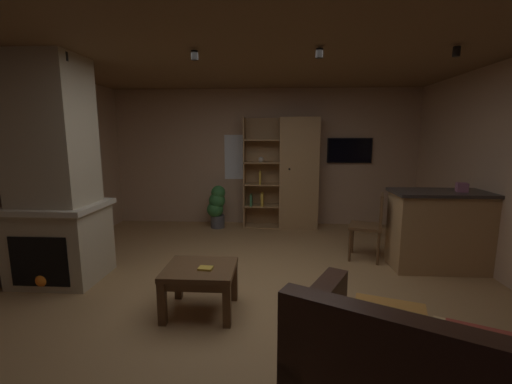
# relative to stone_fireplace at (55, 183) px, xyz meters

# --- Properties ---
(floor) EXTENTS (5.68, 6.02, 0.02)m
(floor) POSITION_rel_stone_fireplace_xyz_m (2.29, -0.27, -1.16)
(floor) COLOR #A37A4C
(floor) RESTS_ON ground
(wall_back) EXTENTS (5.80, 0.06, 2.54)m
(wall_back) POSITION_rel_stone_fireplace_xyz_m (2.29, 2.77, 0.12)
(wall_back) COLOR tan
(wall_back) RESTS_ON ground
(ceiling) EXTENTS (5.68, 6.02, 0.02)m
(ceiling) POSITION_rel_stone_fireplace_xyz_m (2.29, -0.27, 1.41)
(ceiling) COLOR brown
(window_pane_back) EXTENTS (0.56, 0.01, 0.84)m
(window_pane_back) POSITION_rel_stone_fireplace_xyz_m (1.81, 2.74, 0.13)
(window_pane_back) COLOR white
(stone_fireplace) EXTENTS (1.00, 0.84, 2.54)m
(stone_fireplace) POSITION_rel_stone_fireplace_xyz_m (0.00, 0.00, 0.00)
(stone_fireplace) COLOR #BCAD8E
(stone_fireplace) RESTS_ON ground
(bookshelf_cabinet) EXTENTS (1.35, 0.41, 2.01)m
(bookshelf_cabinet) POSITION_rel_stone_fireplace_xyz_m (2.84, 2.50, -0.15)
(bookshelf_cabinet) COLOR #A87F51
(bookshelf_cabinet) RESTS_ON ground
(kitchen_bar_counter) EXTENTS (1.39, 0.60, 1.01)m
(kitchen_bar_counter) POSITION_rel_stone_fireplace_xyz_m (4.68, 0.60, -0.64)
(kitchen_bar_counter) COLOR #A87F51
(kitchen_bar_counter) RESTS_ON ground
(tissue_box) EXTENTS (0.15, 0.15, 0.11)m
(tissue_box) POSITION_rel_stone_fireplace_xyz_m (4.78, 0.56, -0.09)
(tissue_box) COLOR #995972
(tissue_box) RESTS_ON kitchen_bar_counter
(coffee_table) EXTENTS (0.66, 0.58, 0.45)m
(coffee_table) POSITION_rel_stone_fireplace_xyz_m (1.80, -0.64, -0.79)
(coffee_table) COLOR brown
(coffee_table) RESTS_ON ground
(table_book_0) EXTENTS (0.14, 0.11, 0.02)m
(table_book_0) POSITION_rel_stone_fireplace_xyz_m (1.87, -0.69, -0.69)
(table_book_0) COLOR gold
(table_book_0) RESTS_ON coffee_table
(dining_chair) EXTENTS (0.53, 0.53, 0.92)m
(dining_chair) POSITION_rel_stone_fireplace_xyz_m (3.82, 0.87, -0.62)
(dining_chair) COLOR brown
(dining_chair) RESTS_ON ground
(potted_floor_plant) EXTENTS (0.34, 0.31, 0.79)m
(potted_floor_plant) POSITION_rel_stone_fireplace_xyz_m (1.44, 2.32, -0.72)
(potted_floor_plant) COLOR #4C4C51
(potted_floor_plant) RESTS_ON ground
(wall_mounted_tv) EXTENTS (0.82, 0.06, 0.46)m
(wall_mounted_tv) POSITION_rel_stone_fireplace_xyz_m (3.87, 2.71, 0.27)
(wall_mounted_tv) COLOR black
(track_light_spot_0) EXTENTS (0.07, 0.07, 0.09)m
(track_light_spot_0) POSITION_rel_stone_fireplace_xyz_m (0.36, -0.18, 1.33)
(track_light_spot_0) COLOR black
(track_light_spot_1) EXTENTS (0.07, 0.07, 0.09)m
(track_light_spot_1) POSITION_rel_stone_fireplace_xyz_m (1.69, -0.15, 1.33)
(track_light_spot_1) COLOR black
(track_light_spot_2) EXTENTS (0.07, 0.07, 0.09)m
(track_light_spot_2) POSITION_rel_stone_fireplace_xyz_m (2.92, -0.16, 1.33)
(track_light_spot_2) COLOR black
(track_light_spot_3) EXTENTS (0.07, 0.07, 0.09)m
(track_light_spot_3) POSITION_rel_stone_fireplace_xyz_m (4.22, -0.15, 1.33)
(track_light_spot_3) COLOR black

